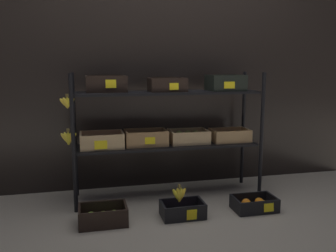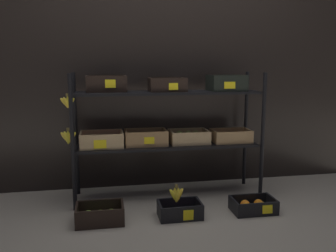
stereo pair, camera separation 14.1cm
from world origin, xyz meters
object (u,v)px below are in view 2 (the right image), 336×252
at_px(crate_ground_plum, 180,211).
at_px(crate_ground_orange, 253,206).
at_px(display_rack, 165,120).
at_px(crate_ground_apple_green, 100,216).
at_px(banana_bunch_loose, 176,195).

relative_size(crate_ground_plum, crate_ground_orange, 0.97).
xyz_separation_m(display_rack, crate_ground_plum, (0.03, -0.47, -0.63)).
xyz_separation_m(crate_ground_plum, crate_ground_orange, (0.59, -0.01, 0.00)).
xyz_separation_m(crate_ground_apple_green, banana_bunch_loose, (0.56, -0.01, 0.13)).
relative_size(display_rack, crate_ground_orange, 5.05).
bearing_deg(crate_ground_plum, crate_ground_apple_green, 179.04).
distance_m(crate_ground_apple_green, crate_ground_orange, 1.18).
distance_m(crate_ground_plum, crate_ground_orange, 0.59).
distance_m(display_rack, crate_ground_orange, 1.00).
bearing_deg(crate_ground_apple_green, display_rack, 39.26).
bearing_deg(banana_bunch_loose, crate_ground_orange, -0.08).
xyz_separation_m(display_rack, crate_ground_apple_green, (-0.56, -0.46, -0.62)).
bearing_deg(banana_bunch_loose, crate_ground_apple_green, 178.51).
height_order(crate_ground_apple_green, banana_bunch_loose, banana_bunch_loose).
distance_m(crate_ground_plum, banana_bunch_loose, 0.14).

